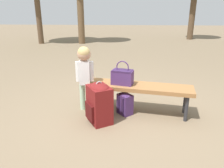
{
  "coord_description": "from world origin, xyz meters",
  "views": [
    {
      "loc": [
        -0.09,
        2.99,
        1.55
      ],
      "look_at": [
        0.12,
        -0.18,
        0.45
      ],
      "focal_mm": 34.85,
      "sensor_mm": 36.0,
      "label": 1
    }
  ],
  "objects_px": {
    "park_bench": "(139,89)",
    "backpack_small": "(125,103)",
    "handbag": "(122,76)",
    "backpack_large": "(99,102)",
    "child_standing": "(85,68)"
  },
  "relations": [
    {
      "from": "park_bench",
      "to": "backpack_small",
      "type": "height_order",
      "value": "park_bench"
    },
    {
      "from": "handbag",
      "to": "backpack_small",
      "type": "height_order",
      "value": "handbag"
    },
    {
      "from": "backpack_small",
      "to": "park_bench",
      "type": "bearing_deg",
      "value": -158.35
    },
    {
      "from": "park_bench",
      "to": "handbag",
      "type": "distance_m",
      "value": 0.32
    },
    {
      "from": "park_bench",
      "to": "handbag",
      "type": "bearing_deg",
      "value": -5.56
    },
    {
      "from": "backpack_large",
      "to": "backpack_small",
      "type": "xyz_separation_m",
      "value": [
        -0.36,
        -0.27,
        -0.12
      ]
    },
    {
      "from": "child_standing",
      "to": "park_bench",
      "type": "bearing_deg",
      "value": 177.39
    },
    {
      "from": "handbag",
      "to": "child_standing",
      "type": "bearing_deg",
      "value": -1.26
    },
    {
      "from": "backpack_large",
      "to": "backpack_small",
      "type": "bearing_deg",
      "value": -142.99
    },
    {
      "from": "handbag",
      "to": "backpack_small",
      "type": "xyz_separation_m",
      "value": [
        -0.05,
        0.11,
        -0.39
      ]
    },
    {
      "from": "child_standing",
      "to": "backpack_small",
      "type": "bearing_deg",
      "value": 168.87
    },
    {
      "from": "handbag",
      "to": "backpack_small",
      "type": "bearing_deg",
      "value": 113.99
    },
    {
      "from": "park_bench",
      "to": "child_standing",
      "type": "bearing_deg",
      "value": -2.61
    },
    {
      "from": "handbag",
      "to": "child_standing",
      "type": "xyz_separation_m",
      "value": [
        0.58,
        -0.01,
        0.11
      ]
    },
    {
      "from": "backpack_small",
      "to": "child_standing",
      "type": "bearing_deg",
      "value": -11.13
    }
  ]
}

